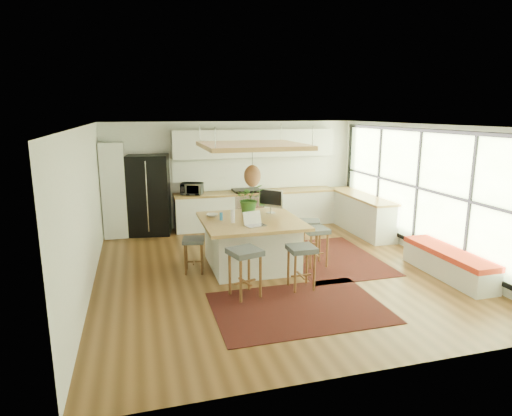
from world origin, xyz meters
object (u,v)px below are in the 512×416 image
object	(u,v)px
stool_right_back	(309,237)
fridge	(149,197)
stool_near_left	(245,276)
island_plant	(249,201)
monitor	(271,201)
stool_near_right	(301,268)
stool_left_side	(194,254)
microwave	(192,187)
stool_right_front	(315,248)
laptop	(255,220)
island	(251,243)

from	to	relation	value
stool_right_back	fridge	bearing A→B (deg)	141.79
stool_near_left	island_plant	size ratio (longest dim) A/B	1.33
stool_right_back	monitor	xyz separation A→B (m)	(-0.85, -0.00, 0.83)
fridge	island_plant	xyz separation A→B (m)	(1.90, -2.34, 0.24)
stool_near_right	island_plant	world-z (taller)	island_plant
island_plant	stool_right_back	bearing A→B (deg)	-6.61
stool_right_back	stool_left_side	xyz separation A→B (m)	(-2.48, -0.45, 0.00)
stool_left_side	microwave	world-z (taller)	microwave
stool_right_front	island_plant	world-z (taller)	island_plant
island_plant	fridge	bearing A→B (deg)	129.12
stool_near_right	fridge	bearing A→B (deg)	119.02
stool_right_back	stool_left_side	distance (m)	2.52
stool_right_back	laptop	world-z (taller)	laptop
stool_left_side	stool_near_right	bearing A→B (deg)	-37.27
stool_right_front	island_plant	xyz separation A→B (m)	(-1.09, 0.87, 0.81)
stool_right_back	island_plant	xyz separation A→B (m)	(-1.25, 0.15, 0.81)
stool_near_left	stool_near_right	world-z (taller)	stool_near_left
island	island_plant	bearing A→B (deg)	78.38
fridge	stool_right_front	bearing A→B (deg)	-38.16
stool_near_left	stool_near_right	size ratio (longest dim) A/B	1.07
stool_near_right	monitor	world-z (taller)	monitor
stool_left_side	island_plant	bearing A→B (deg)	25.73
island	stool_near_right	size ratio (longest dim) A/B	2.48
laptop	island_plant	distance (m)	1.06
island	stool_near_right	distance (m)	1.40
stool_near_left	microwave	distance (m)	4.33
fridge	island	distance (m)	3.43
stool_near_left	microwave	bearing A→B (deg)	93.84
stool_near_right	microwave	bearing A→B (deg)	106.96
stool_right_front	island_plant	bearing A→B (deg)	141.52
stool_right_front	laptop	xyz separation A→B (m)	(-1.25, -0.17, 0.70)
stool_right_back	stool_left_side	bearing A→B (deg)	-169.81
laptop	microwave	world-z (taller)	microwave
stool_near_left	stool_right_back	distance (m)	2.54
island	island_plant	distance (m)	0.90
island	stool_near_left	size ratio (longest dim) A/B	2.31
stool_right_front	island_plant	size ratio (longest dim) A/B	1.25
microwave	monitor	bearing A→B (deg)	-42.73
stool_near_left	stool_right_front	bearing A→B (deg)	31.98
stool_near_left	island_plant	bearing A→B (deg)	73.21
stool_left_side	laptop	xyz separation A→B (m)	(1.07, -0.45, 0.70)
stool_near_left	laptop	bearing A→B (deg)	64.53
laptop	monitor	xyz separation A→B (m)	(0.57, 0.89, 0.14)
fridge	stool_near_left	xyz separation A→B (m)	(1.33, -4.24, -0.57)
stool_near_right	microwave	world-z (taller)	microwave
fridge	island_plant	distance (m)	3.02
stool_right_front	island	bearing A→B (deg)	165.25
stool_right_back	island_plant	bearing A→B (deg)	173.39
island_plant	stool_near_right	bearing A→B (deg)	-77.22
monitor	microwave	world-z (taller)	monitor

